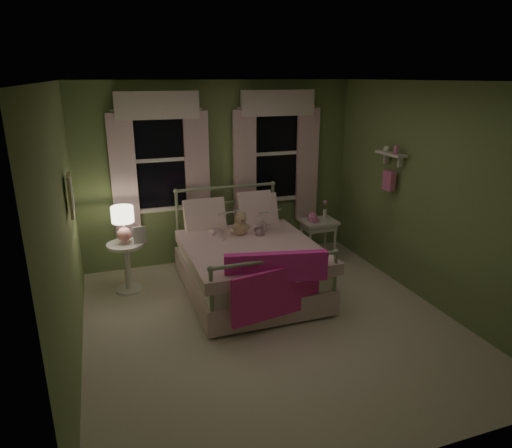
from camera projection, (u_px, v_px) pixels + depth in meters
name	position (u px, v px, depth m)	size (l,w,h in m)	color
room_shell	(272.00, 212.00, 4.72)	(4.20, 4.20, 4.20)	silver
bed	(248.00, 263.00, 5.82)	(1.58, 2.04, 1.18)	white
pink_throw	(277.00, 278.00, 4.83)	(1.10, 0.35, 0.71)	#F730B1
child_left	(216.00, 216.00, 5.95)	(0.24, 0.16, 0.66)	#F7D1DD
child_right	(257.00, 212.00, 6.13)	(0.32, 0.25, 0.67)	#F7D1DD
book_left	(221.00, 217.00, 5.71)	(0.20, 0.27, 0.03)	beige
book_right	(263.00, 216.00, 5.90)	(0.20, 0.27, 0.02)	beige
teddy_bear	(241.00, 225.00, 5.93)	(0.24, 0.20, 0.32)	tan
nightstand_left	(127.00, 260.00, 5.78)	(0.46, 0.46, 0.65)	white
table_lamp	(123.00, 220.00, 5.61)	(0.27, 0.27, 0.45)	pink
book_nightstand	(134.00, 244.00, 5.66)	(0.16, 0.22, 0.02)	beige
nightstand_right	(318.00, 227.00, 6.64)	(0.50, 0.40, 0.64)	white
pink_toy	(313.00, 217.00, 6.56)	(0.14, 0.18, 0.14)	pink
bud_vase	(325.00, 210.00, 6.65)	(0.06, 0.06, 0.28)	white
window_left	(160.00, 155.00, 6.18)	(1.34, 0.13, 1.96)	black
window_right	(277.00, 149.00, 6.71)	(1.34, 0.13, 1.96)	black
wall_shelf	(390.00, 167.00, 5.88)	(0.15, 0.50, 0.60)	white
framed_picture	(71.00, 195.00, 4.59)	(0.03, 0.32, 0.42)	beige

